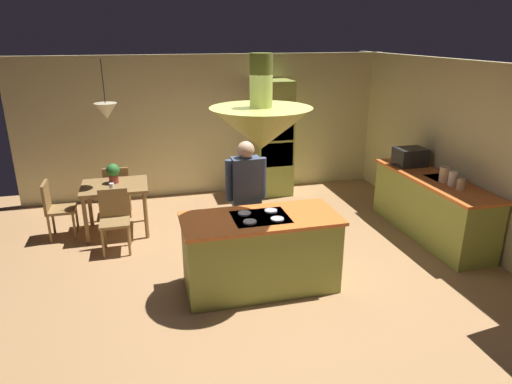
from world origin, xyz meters
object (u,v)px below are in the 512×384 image
cup_on_table (112,186)px  canister_tea (444,175)px  chair_facing_island (115,216)px  canister_flour (461,184)px  microwave_on_counter (410,157)px  person_at_island (246,195)px  potted_plant_on_table (113,172)px  dining_table (115,192)px  oven_tower (273,139)px  canister_sugar (453,179)px  chair_by_back_wall (117,188)px  kitchen_island (260,252)px  chair_at_corner (55,206)px

cup_on_table → canister_tea: bearing=-15.9°
chair_facing_island → cup_on_table: (-0.02, 0.42, 0.30)m
canister_flour → microwave_on_counter: size_ratio=0.34×
person_at_island → potted_plant_on_table: person_at_island is taller
dining_table → microwave_on_counter: microwave_on_counter is taller
oven_tower → chair_facing_island: 3.36m
canister_sugar → chair_facing_island: bearing=166.9°
chair_by_back_wall → cup_on_table: bearing=88.4°
chair_facing_island → potted_plant_on_table: potted_plant_on_table is taller
dining_table → canister_sugar: canister_sugar is taller
canister_sugar → cup_on_table: bearing=162.0°
cup_on_table → canister_sugar: canister_sugar is taller
microwave_on_counter → canister_tea: bearing=-90.0°
oven_tower → cup_on_table: 3.14m
canister_tea → microwave_on_counter: (0.00, 0.87, 0.03)m
potted_plant_on_table → canister_flour: size_ratio=1.91×
chair_by_back_wall → canister_flour: canister_flour is taller
canister_flour → canister_sugar: bearing=90.0°
person_at_island → microwave_on_counter: (2.85, 0.79, 0.11)m
kitchen_island → dining_table: (-1.70, 2.10, 0.18)m
chair_facing_island → microwave_on_counter: 4.57m
kitchen_island → cup_on_table: size_ratio=20.25×
dining_table → canister_flour: 4.92m
person_at_island → chair_facing_island: (-1.69, 0.80, -0.44)m
chair_facing_island → canister_flour: (4.54, -1.24, 0.49)m
canister_tea → microwave_on_counter: bearing=90.0°
oven_tower → dining_table: size_ratio=2.20×
person_at_island → chair_at_corner: size_ratio=1.89×
chair_facing_island → chair_at_corner: same height
oven_tower → canister_sugar: bearing=-58.3°
chair_at_corner → canister_flour: bearing=-109.0°
dining_table → cup_on_table: cup_on_table is taller
person_at_island → chair_facing_island: size_ratio=1.89×
kitchen_island → microwave_on_counter: size_ratio=3.96×
chair_at_corner → microwave_on_counter: (5.40, -0.63, 0.55)m
oven_tower → chair_at_corner: (-3.66, -1.14, -0.55)m
canister_sugar → canister_flour: bearing=-90.0°
oven_tower → person_at_island: bearing=-113.4°
canister_tea → dining_table: bearing=161.7°
kitchen_island → potted_plant_on_table: size_ratio=6.08×
potted_plant_on_table → canister_tea: canister_tea is taller
dining_table → canister_tea: 4.80m
chair_at_corner → potted_plant_on_table: (0.86, 0.10, 0.42)m
chair_facing_island → kitchen_island: bearing=-41.0°
dining_table → potted_plant_on_table: (-0.00, 0.10, 0.28)m
person_at_island → chair_at_corner: bearing=150.9°
dining_table → chair_by_back_wall: (0.00, 0.62, -0.14)m
chair_at_corner → chair_by_back_wall: bearing=-54.1°
chair_facing_island → microwave_on_counter: (4.54, -0.01, 0.55)m
kitchen_island → chair_facing_island: kitchen_island is taller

